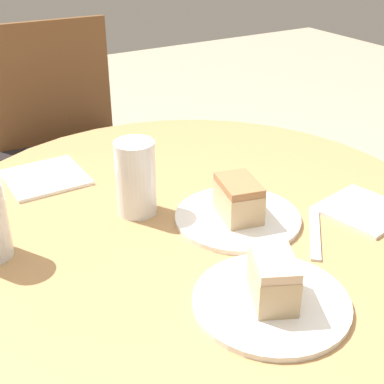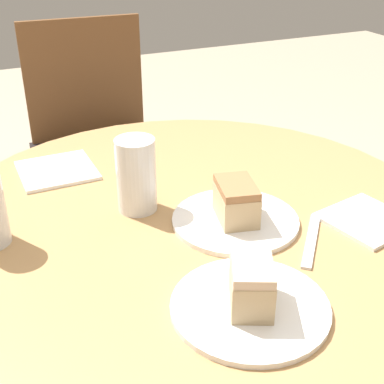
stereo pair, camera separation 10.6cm
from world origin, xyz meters
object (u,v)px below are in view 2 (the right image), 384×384
object	(u,v)px
cake_slice_far	(251,284)
glass_lemonade	(136,178)
chair	(97,143)
plate_far	(250,307)
plate_near	(235,220)
cake_slice_near	(236,201)

from	to	relation	value
cake_slice_far	glass_lemonade	distance (m)	0.37
chair	plate_far	distance (m)	1.28
chair	plate_far	bearing A→B (deg)	-91.17
plate_far	glass_lemonade	bearing A→B (deg)	98.19
plate_near	plate_far	xyz separation A→B (m)	(-0.10, -0.23, 0.00)
plate_near	plate_far	size ratio (longest dim) A/B	1.01
plate_near	glass_lemonade	xyz separation A→B (m)	(-0.15, 0.13, 0.06)
cake_slice_near	glass_lemonade	world-z (taller)	glass_lemonade
plate_near	glass_lemonade	distance (m)	0.21
chair	cake_slice_far	size ratio (longest dim) A/B	8.11
cake_slice_far	plate_near	bearing A→B (deg)	66.49
chair	cake_slice_near	distance (m)	1.06
plate_near	cake_slice_near	world-z (taller)	cake_slice_near
chair	glass_lemonade	bearing A→B (deg)	-96.15
cake_slice_near	glass_lemonade	distance (m)	0.20
plate_far	cake_slice_far	distance (m)	0.04
cake_slice_near	cake_slice_far	world-z (taller)	cake_slice_far
glass_lemonade	chair	bearing A→B (deg)	80.87
plate_far	cake_slice_near	distance (m)	0.26
plate_far	cake_slice_far	xyz separation A→B (m)	(-0.00, 0.00, 0.04)
chair	plate_near	size ratio (longest dim) A/B	3.68
plate_near	cake_slice_near	bearing A→B (deg)	0.00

